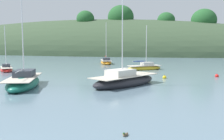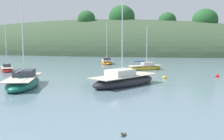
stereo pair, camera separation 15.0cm
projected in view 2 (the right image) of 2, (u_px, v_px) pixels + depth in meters
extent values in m
ellipsoid|color=#384C33|center=(89.00, 54.00, 91.95)|extent=(150.00, 36.00, 23.28)
ellipsoid|color=#235628|center=(86.00, 19.00, 84.73)|extent=(5.74, 5.22, 5.22)
ellipsoid|color=#235628|center=(205.00, 20.00, 79.85)|extent=(7.59, 6.90, 6.90)
ellipsoid|color=#235628|center=(122.00, 17.00, 85.70)|extent=(8.47, 7.70, 7.70)
ellipsoid|color=#235628|center=(167.00, 20.00, 81.83)|extent=(5.48, 4.99, 4.99)
ellipsoid|color=red|center=(7.00, 70.00, 37.12)|extent=(4.16, 4.60, 0.74)
cube|color=beige|center=(7.00, 67.00, 37.09)|extent=(3.83, 4.23, 0.06)
cube|color=#333842|center=(7.00, 65.00, 37.40)|extent=(1.74, 1.80, 0.46)
cylinder|color=silver|center=(6.00, 47.00, 36.99)|extent=(0.09, 0.09, 5.78)
cylinder|color=silver|center=(7.00, 64.00, 36.35)|extent=(1.29, 1.56, 0.07)
ellipsoid|color=orange|center=(107.00, 62.00, 49.41)|extent=(3.83, 5.98, 0.91)
cube|color=beige|center=(107.00, 60.00, 49.37)|extent=(3.52, 5.51, 0.06)
cube|color=#333842|center=(107.00, 59.00, 48.89)|extent=(1.82, 2.14, 0.52)
cylinder|color=silver|center=(107.00, 42.00, 48.72)|extent=(0.09, 0.09, 6.98)
cylinder|color=silver|center=(106.00, 57.00, 50.20)|extent=(0.92, 2.25, 0.07)
ellipsoid|color=maroon|center=(106.00, 56.00, 50.19)|extent=(1.00, 2.21, 0.20)
ellipsoid|color=gold|center=(145.00, 68.00, 38.88)|extent=(5.36, 4.37, 0.84)
cube|color=beige|center=(145.00, 66.00, 38.84)|extent=(4.93, 4.02, 0.06)
cube|color=beige|center=(148.00, 64.00, 38.94)|extent=(2.04, 1.89, 0.49)
cylinder|color=silver|center=(147.00, 46.00, 38.61)|extent=(0.09, 0.09, 5.87)
cylinder|color=silver|center=(140.00, 62.00, 38.52)|extent=(1.88, 1.27, 0.07)
ellipsoid|color=#2D4784|center=(140.00, 61.00, 38.51)|extent=(1.88, 1.33, 0.20)
ellipsoid|color=#196B56|center=(23.00, 83.00, 24.12)|extent=(5.17, 7.96, 1.21)
cube|color=beige|center=(23.00, 77.00, 24.06)|extent=(4.76, 7.32, 0.06)
cube|color=#333842|center=(24.00, 73.00, 24.63)|extent=(2.44, 2.86, 0.62)
cylinder|color=silver|center=(22.00, 26.00, 23.94)|extent=(0.09, 0.09, 9.31)
cylinder|color=silver|center=(20.00, 71.00, 22.79)|extent=(1.24, 2.97, 0.07)
ellipsoid|color=#232328|center=(125.00, 82.00, 24.95)|extent=(6.15, 8.20, 1.26)
cube|color=beige|center=(125.00, 76.00, 24.89)|extent=(5.66, 7.54, 0.06)
cube|color=silver|center=(120.00, 73.00, 24.40)|extent=(2.74, 3.05, 0.64)
cylinder|color=silver|center=(122.00, 31.00, 24.16)|extent=(0.09, 0.09, 8.37)
cylinder|color=silver|center=(133.00, 67.00, 25.70)|extent=(1.66, 2.93, 0.07)
sphere|color=yellow|center=(165.00, 77.00, 29.61)|extent=(0.44, 0.44, 0.44)
cylinder|color=black|center=(165.00, 75.00, 29.58)|extent=(0.04, 0.04, 0.10)
sphere|color=red|center=(217.00, 76.00, 30.87)|extent=(0.44, 0.44, 0.44)
cylinder|color=black|center=(217.00, 74.00, 30.84)|extent=(0.04, 0.04, 0.10)
ellipsoid|color=brown|center=(123.00, 135.00, 11.56)|extent=(0.27, 0.38, 0.16)
sphere|color=#1E4723|center=(122.00, 133.00, 11.42)|extent=(0.09, 0.09, 0.09)
cone|color=gold|center=(121.00, 134.00, 11.37)|extent=(0.05, 0.05, 0.04)
cone|color=brown|center=(125.00, 133.00, 11.68)|extent=(0.09, 0.09, 0.08)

